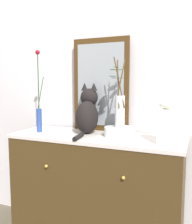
{
  "coord_description": "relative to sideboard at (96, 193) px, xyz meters",
  "views": [
    {
      "loc": [
        0.7,
        -1.69,
        1.3
      ],
      "look_at": [
        0.0,
        0.0,
        1.1
      ],
      "focal_mm": 39.37,
      "sensor_mm": 36.0,
      "label": 1
    }
  ],
  "objects": [
    {
      "name": "cat_sitting",
      "position": [
        -0.1,
        0.07,
        0.62
      ],
      "size": [
        0.2,
        0.43,
        0.4
      ],
      "color": "black",
      "rests_on": "sideboard"
    },
    {
      "name": "wall_back",
      "position": [
        0.0,
        0.31,
        0.84
      ],
      "size": [
        4.4,
        0.08,
        2.6
      ],
      "primitive_type": "cube",
      "color": "silver",
      "rests_on": "ground_plane"
    },
    {
      "name": "vase_slim_green",
      "position": [
        -0.48,
        -0.04,
        0.64
      ],
      "size": [
        0.07,
        0.04,
        0.66
      ],
      "color": "#294694",
      "rests_on": "sideboard"
    },
    {
      "name": "vase_glass_clear",
      "position": [
        0.17,
        0.04,
        0.68
      ],
      "size": [
        0.11,
        0.2,
        0.51
      ],
      "color": "silver",
      "rests_on": "bowl_porcelain"
    },
    {
      "name": "jar_lidded_porcelain",
      "position": [
        0.52,
        -0.06,
        0.6
      ],
      "size": [
        0.11,
        0.11,
        0.31
      ],
      "color": "white",
      "rests_on": "sideboard"
    },
    {
      "name": "sideboard",
      "position": [
        0.0,
        0.0,
        0.0
      ],
      "size": [
        1.31,
        0.49,
        0.92
      ],
      "color": "#402E15",
      "rests_on": "ground_plane"
    },
    {
      "name": "bowl_porcelain",
      "position": [
        0.17,
        0.04,
        0.49
      ],
      "size": [
        0.23,
        0.23,
        0.07
      ],
      "primitive_type": "cylinder",
      "color": "white",
      "rests_on": "sideboard"
    },
    {
      "name": "mirror_leaning",
      "position": [
        -0.05,
        0.21,
        0.84
      ],
      "size": [
        0.48,
        0.03,
        0.76
      ],
      "color": "#412A11",
      "rests_on": "sideboard"
    }
  ]
}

